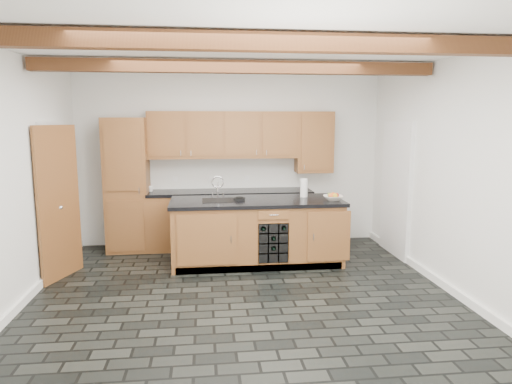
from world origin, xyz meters
TOP-DOWN VIEW (x-y plane):
  - ground at (0.00, 0.00)m, footprint 5.00×5.00m
  - room_shell at (-0.09, 0.53)m, footprint 5.01×5.00m
  - back_cabinetry at (-0.38, 2.24)m, footprint 3.65×0.62m
  - island at (0.31, 1.28)m, footprint 2.48×0.96m
  - faucet at (-0.25, 1.33)m, footprint 0.45×0.40m
  - kitchen_scale at (0.05, 1.28)m, footprint 0.17×0.11m
  - fruit_bowl at (1.38, 1.13)m, footprint 0.31×0.31m
  - fruit_cluster at (1.38, 1.13)m, footprint 0.16×0.17m
  - paper_towel at (1.03, 1.46)m, footprint 0.11×0.11m
  - mug at (-1.30, 2.25)m, footprint 0.11×0.11m

SIDE VIEW (x-z plane):
  - ground at x=0.00m, z-range 0.00..0.00m
  - island at x=0.31m, z-range 0.00..0.93m
  - kitchen_scale at x=0.05m, z-range 0.93..0.98m
  - fruit_bowl at x=1.38m, z-range 0.93..1.00m
  - faucet at x=-0.25m, z-range 0.79..1.14m
  - mug at x=-1.30m, z-range 0.93..1.02m
  - back_cabinetry at x=-0.38m, z-range -0.12..2.08m
  - fruit_cluster at x=1.38m, z-range 0.97..1.04m
  - paper_towel at x=1.03m, z-range 0.93..1.20m
  - room_shell at x=-0.09m, z-range -0.97..4.03m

